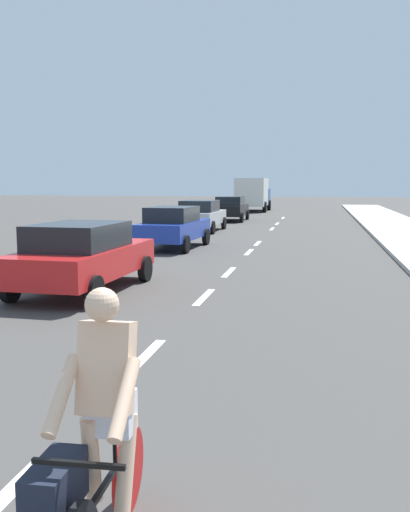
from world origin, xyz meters
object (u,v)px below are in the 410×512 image
Objects in this scene: cyclist at (95,440)px; parked_car_silver at (200,215)px; parked_car_red at (82,255)px; delivery_truck at (253,194)px; parked_car_blue at (173,226)px; parked_car_black at (231,208)px.

parked_car_silver is at bearing -82.14° from cyclist.
delivery_truck is (-0.26, 36.56, 0.66)m from parked_car_red.
parked_car_blue is 1.00× the size of parked_car_black.
parked_car_silver is (-0.52, 7.50, 0.00)m from parked_car_blue.
parked_car_red is 1.06× the size of parked_car_blue.
cyclist is at bearing -84.43° from delivery_truck.
parked_car_blue is 15.46m from parked_car_black.
parked_car_silver is 1.03× the size of parked_car_black.
parked_car_blue is at bearing 92.70° from parked_car_red.
parked_car_blue is 7.52m from parked_car_silver.
parked_car_blue is (-0.10, 8.69, -0.00)m from parked_car_red.
cyclist is 17.84m from parked_car_blue.
parked_car_silver is at bearing 94.24° from parked_car_red.
parked_car_silver and parked_car_black have the same top height.
delivery_truck reaches higher than parked_car_red.
parked_car_black is at bearing -89.69° from delivery_truck.
parked_car_black is (0.33, 7.96, -0.00)m from parked_car_silver.
parked_car_silver is (-0.61, 16.18, -0.00)m from parked_car_red.
parked_car_red is 0.73× the size of delivery_truck.
parked_car_red and parked_car_blue have the same top height.
parked_car_silver is 0.71× the size of delivery_truck.
parked_car_red is at bearing -86.71° from parked_car_silver.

